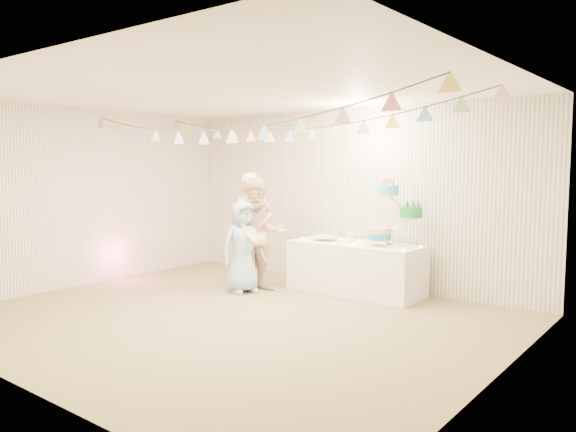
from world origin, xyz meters
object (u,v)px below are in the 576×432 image
Objects in this scene: person_child at (243,247)px; cake_stand at (394,211)px; table at (355,268)px; person_adult_a at (253,231)px; person_adult_b at (259,235)px.

cake_stand is at bearing -39.53° from person_child.
person_adult_a is (-1.28, -0.68, 0.48)m from table.
person_adult_a reaches higher than cake_stand.
person_adult_b is at bearing -14.93° from person_child.
person_adult_a is 0.18m from person_adult_b.
table is at bearing -31.50° from person_child.
person_child is at bearing 178.15° from person_adult_b.
table is 1.42m from person_adult_b.
table is 1.17× the size of person_adult_b.
person_child is at bearing -145.71° from person_adult_a.
person_adult_a is at bearing -158.15° from cake_stand.
person_adult_b is (0.16, -0.07, -0.04)m from person_adult_a.
cake_stand is 0.50× the size of person_adult_a.
cake_stand is (0.55, 0.05, 0.82)m from table.
table is 0.99m from cake_stand.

